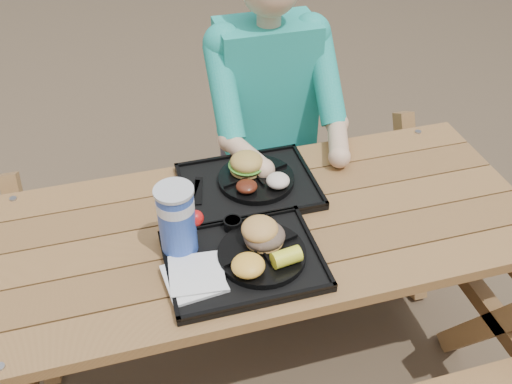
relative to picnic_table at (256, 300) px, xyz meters
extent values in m
plane|color=#999999|center=(0.00, 0.00, -0.38)|extent=(60.00, 60.00, 0.00)
cube|color=black|center=(-0.08, -0.16, 0.39)|extent=(0.45, 0.35, 0.02)
cube|color=black|center=(0.02, 0.17, 0.39)|extent=(0.45, 0.35, 0.02)
cylinder|color=black|center=(-0.03, -0.16, 0.41)|extent=(0.26, 0.26, 0.02)
cylinder|color=black|center=(0.05, 0.18, 0.41)|extent=(0.26, 0.26, 0.02)
cube|color=white|center=(-0.24, -0.20, 0.40)|extent=(0.18, 0.18, 0.02)
cylinder|color=#163BA8|center=(-0.25, -0.07, 0.50)|extent=(0.11, 0.11, 0.22)
cylinder|color=black|center=(-0.08, -0.02, 0.41)|extent=(0.06, 0.06, 0.03)
cylinder|color=gold|center=(-0.01, -0.03, 0.41)|extent=(0.05, 0.05, 0.03)
ellipsoid|color=yellow|center=(-0.09, -0.23, 0.44)|extent=(0.10, 0.10, 0.05)
cube|color=black|center=(-0.15, 0.18, 0.40)|extent=(0.06, 0.15, 0.01)
ellipsoid|color=#551F11|center=(0.00, 0.12, 0.43)|extent=(0.07, 0.07, 0.03)
ellipsoid|color=#F4E3CF|center=(0.11, 0.12, 0.44)|extent=(0.08, 0.08, 0.04)
camera|label=1|loc=(-0.36, -1.29, 1.60)|focal=40.00mm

